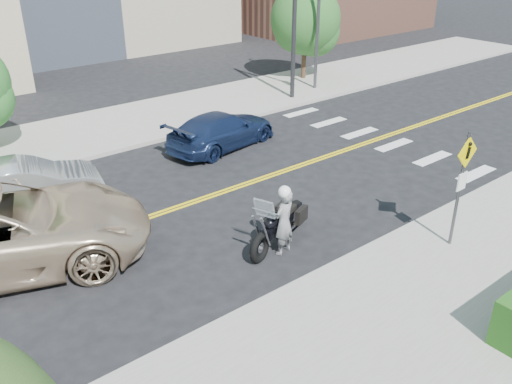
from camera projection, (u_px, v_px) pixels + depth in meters
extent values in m
plane|color=black|center=(178.00, 207.00, 15.88)|extent=(120.00, 120.00, 0.00)
cube|color=#9E9B91|center=(379.00, 342.00, 10.61)|extent=(60.00, 5.00, 0.15)
cube|color=#9E9B91|center=(76.00, 136.00, 21.08)|extent=(60.00, 5.00, 0.15)
cylinder|color=#4C4C51|center=(319.00, 4.00, 25.36)|extent=(0.16, 0.16, 8.00)
cylinder|color=black|center=(294.00, 20.00, 24.11)|extent=(0.20, 0.20, 7.00)
cylinder|color=#4C4C51|center=(459.00, 190.00, 13.13)|extent=(0.08, 0.08, 3.00)
cube|color=#F9D800|center=(467.00, 152.00, 12.67)|extent=(0.78, 0.03, 0.78)
cube|color=white|center=(462.00, 181.00, 13.00)|extent=(0.35, 0.03, 0.45)
imported|color=#BBBBC0|center=(284.00, 222.00, 13.31)|extent=(0.71, 0.54, 1.74)
sphere|color=white|center=(285.00, 192.00, 12.94)|extent=(0.31, 0.31, 0.31)
imported|color=#B7BCC0|center=(25.00, 185.00, 15.63)|extent=(4.50, 2.39, 1.41)
imported|color=navy|center=(222.00, 130.00, 19.95)|extent=(4.82, 2.64, 1.32)
cylinder|color=#382619|center=(305.00, 42.00, 28.10)|extent=(0.25, 0.25, 4.06)
sphere|color=#21561B|center=(305.00, 19.00, 27.60)|extent=(3.59, 3.59, 3.59)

